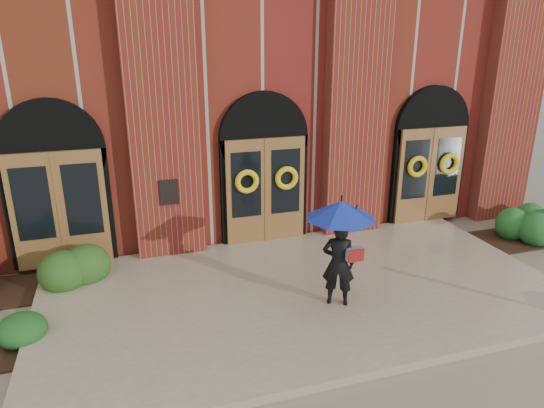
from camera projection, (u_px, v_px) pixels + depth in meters
name	position (u px, v px, depth m)	size (l,w,h in m)	color
ground	(306.00, 299.00, 9.41)	(90.00, 90.00, 0.00)	gray
landing	(304.00, 292.00, 9.52)	(10.00, 5.30, 0.15)	tan
church_building	(213.00, 79.00, 16.20)	(16.20, 12.53, 7.00)	maroon
man_with_umbrella	(340.00, 233.00, 8.54)	(1.66, 1.66, 2.00)	black
hedge_wall_left	(26.00, 272.00, 9.64)	(3.08, 1.23, 0.79)	#264B19
hedge_wall_right	(527.00, 224.00, 12.16)	(3.01, 1.21, 0.77)	#1F5722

